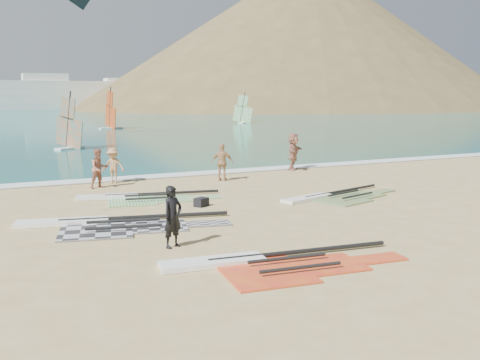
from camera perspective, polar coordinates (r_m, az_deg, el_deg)
name	(u,v)px	position (r m, az deg, el deg)	size (l,w,h in m)	color
ground	(289,238)	(14.75, 5.26, -6.15)	(300.00, 300.00, 0.00)	tan
sea	(12,112)	(144.41, -23.12, 6.73)	(300.00, 240.00, 0.06)	#0D5C5E
surf_line	(156,177)	(25.85, -8.97, 0.32)	(300.00, 1.20, 0.04)	white
headland_main	(307,108)	(169.60, 7.19, 7.60)	(143.00, 143.00, 45.00)	olive
headland_minor	(375,107)	(198.50, 14.17, 7.59)	(70.00, 70.00, 28.00)	olive
rig_grey	(106,224)	(16.44, -14.06, -4.61)	(6.37, 3.20, 0.21)	#29292C
rig_green	(137,198)	(20.41, -10.92, -1.89)	(5.40, 2.63, 0.20)	green
rig_orange	(335,197)	(20.54, 10.06, -1.80)	(5.42, 2.86, 0.20)	orange
rig_red	(267,264)	(12.33, 2.89, -8.92)	(5.79, 2.58, 0.20)	red
gear_bag_near	(201,202)	(18.79, -4.15, -2.37)	(0.47, 0.34, 0.30)	black
person_wetsuit	(173,217)	(13.70, -7.19, -3.92)	(0.58, 0.38, 1.60)	black
beachgoer_left	(99,169)	(23.10, -14.80, 1.19)	(0.81, 0.63, 1.66)	#A6664D
beachgoer_mid	(113,166)	(24.24, -13.38, 1.50)	(1.02, 0.58, 1.57)	tan
beachgoer_back	(222,162)	(24.32, -1.89, 1.90)	(0.99, 0.41, 1.70)	tan
beachgoer_right	(293,152)	(27.94, 5.70, 3.03)	(1.79, 0.57, 1.94)	#B17761
windsurfer_left	(69,132)	(40.54, -17.77, 4.88)	(2.29, 2.37, 4.23)	white
windsurfer_centre	(111,117)	(64.27, -13.64, 6.55)	(2.81, 3.29, 4.96)	white
windsurfer_right	(243,114)	(75.61, 0.28, 7.04)	(2.24, 2.27, 4.44)	white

